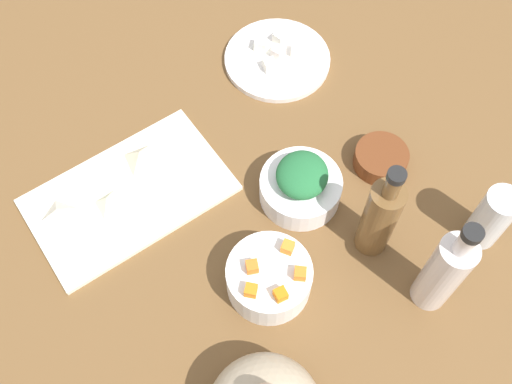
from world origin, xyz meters
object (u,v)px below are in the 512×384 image
Objects in this scene: plate_tofu at (277,59)px; bottle_1 at (444,272)px; bowl_small_side at (381,159)px; bowl_greens at (300,189)px; bowl_carrots at (269,278)px; drinking_glass_0 at (492,218)px; cutting_board at (129,195)px; bottle_0 at (380,217)px.

bottle_1 is (5.15, 53.75, 9.04)cm from plate_tofu.
plate_tofu is at bearing -95.47° from bottle_1.
bottle_1 is (8.11, 23.80, 7.89)cm from bowl_small_side.
plate_tofu is 1.49× the size of bowl_greens.
bottle_1 is (-21.14, 14.46, 6.48)cm from bowl_carrots.
bowl_small_side is 0.41× the size of bottle_1.
bowl_carrots reaches higher than bowl_greens.
drinking_glass_0 is at bearing 106.71° from bowl_small_side.
bowl_carrots is at bearing 56.22° from plate_tofu.
bottle_0 reaches higher than cutting_board.
drinking_glass_0 reaches higher than plate_tofu.
bottle_0 reaches higher than bowl_greens.
bowl_small_side is (-2.96, 29.95, 1.15)cm from plate_tofu.
bottle_1 is (-2.42, 12.25, 0.52)cm from bottle_0.
bottle_0 is 1.77× the size of drinking_glass_0.
plate_tofu is 30.12cm from bowl_small_side.
bowl_greens is at bearing -73.16° from bottle_1.
bottle_0 is 12.50cm from bottle_1.
bowl_greens is (-25.56, 15.28, 2.01)cm from cutting_board.
plate_tofu is 43.04cm from bottle_0.
bowl_small_side is 21.40cm from drinking_glass_0.
drinking_glass_0 reaches higher than cutting_board.
bowl_carrots is 1.42× the size of bowl_small_side.
bowl_carrots is at bearing 40.30° from bowl_greens.
bottle_1 reaches higher than bowl_small_side.
bowl_small_side is at bearing -162.29° from bowl_carrots.
cutting_board is 40.55cm from plate_tofu.
bowl_carrots is 30.73cm from bowl_small_side.
cutting_board is at bearing -30.86° from bowl_greens.
drinking_glass_0 is at bearing 152.87° from bottle_0.
drinking_glass_0 is at bearing -165.05° from bottle_1.
bowl_greens is at bearing -45.10° from drinking_glass_0.
bowl_carrots is (13.34, 11.31, 0.66)cm from bowl_greens.
bottle_0 is at bearing 111.70° from bowl_greens.
bowl_greens reaches higher than bowl_small_side.
bowl_small_side is at bearing -108.82° from bottle_1.
bowl_carrots is at bearing 17.71° from bowl_small_side.
bowl_greens is 1.12× the size of drinking_glass_0.
bowl_small_side reaches higher than plate_tofu.
cutting_board is 43.14cm from bottle_0.
bowl_greens is 31.29cm from drinking_glass_0.
bowl_greens reaches higher than cutting_board.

